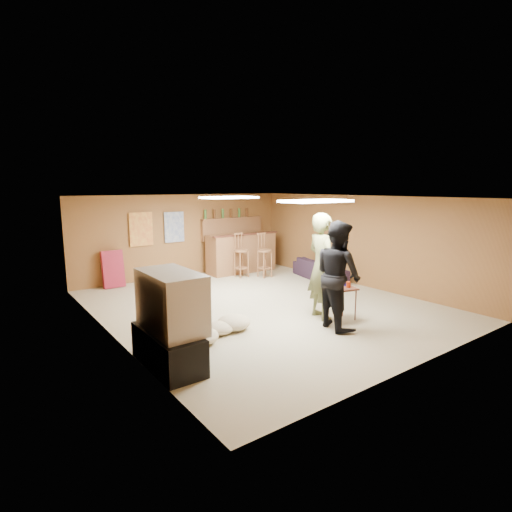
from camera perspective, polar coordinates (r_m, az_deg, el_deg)
ground at (r=8.27m, az=0.82°, el=-7.03°), size 7.00×7.00×0.00m
ceiling at (r=7.92m, az=0.86°, el=8.38°), size 6.00×7.00×0.02m
wall_back at (r=10.99m, az=-10.23°, el=2.90°), size 6.00×0.02×2.20m
wall_front at (r=5.69m, az=22.65°, el=-4.18°), size 6.00×0.02×2.20m
wall_left at (r=6.69m, az=-20.15°, el=-2.01°), size 0.02×7.00×2.20m
wall_right at (r=10.10m, az=14.57°, el=2.13°), size 0.02×7.00×2.20m
tv_stand at (r=5.66m, az=-12.44°, el=-12.77°), size 0.55×1.30×0.50m
dvd_box at (r=5.78m, az=-10.36°, el=-13.27°), size 0.35×0.50×0.08m
tv_body at (r=5.47m, az=-12.02°, el=-6.33°), size 0.60×1.10×0.80m
tv_screen at (r=5.60m, az=-9.12°, el=-5.87°), size 0.02×0.95×0.65m
bar_counter at (r=11.34m, az=-2.10°, el=0.46°), size 2.00×0.60×1.10m
bar_lip at (r=11.06m, az=-1.39°, el=3.10°), size 2.10×0.12×0.05m
bar_shelf at (r=11.60m, az=-3.38°, el=5.39°), size 2.00×0.18×0.05m
bar_backing at (r=11.64m, az=-3.42°, el=3.92°), size 2.00×0.14×0.60m
poster_left at (r=10.46m, az=-16.10°, el=3.70°), size 0.60×0.03×0.85m
poster_right at (r=10.80m, az=-11.61°, el=4.07°), size 0.55×0.03×0.80m
folding_chair_stack at (r=10.20m, az=-19.76°, el=-1.77°), size 0.50×0.26×0.91m
ceiling_panel_front at (r=6.78m, az=8.60°, el=7.77°), size 1.20×0.60×0.04m
ceiling_panel_back at (r=8.90m, az=-3.85°, el=8.34°), size 1.20×0.60×0.04m
person_olive at (r=7.38m, az=9.38°, el=-1.45°), size 0.60×0.79×1.95m
person_black at (r=6.94m, az=11.62°, el=-2.65°), size 0.87×1.03×1.85m
sofa at (r=10.68m, az=9.10°, el=-1.89°), size 1.02×1.82×0.50m
tray_table at (r=7.46m, az=12.16°, el=-6.71°), size 0.55×0.48×0.61m
cup_red_near at (r=7.29m, az=11.18°, el=-4.16°), size 0.08×0.08×0.10m
cup_red_far at (r=7.40m, az=13.07°, el=-4.01°), size 0.09×0.09×0.11m
cup_blue at (r=7.52m, az=12.55°, el=-3.75°), size 0.10×0.10×0.11m
bar_stool_left at (r=10.68m, az=-2.08°, el=-0.21°), size 0.36×0.36×1.07m
bar_stool_right at (r=10.67m, az=1.27°, el=0.12°), size 0.46×0.46×1.19m
cushion_near_tv at (r=6.90m, az=-3.21°, el=-9.44°), size 0.69×0.69×0.25m
cushion_mid at (r=6.73m, az=-5.14°, el=-10.20°), size 0.57×0.57×0.20m
cushion_far at (r=6.36m, az=-7.82°, el=-11.27°), size 0.60×0.60×0.24m
bottle_row at (r=11.46m, az=-4.18°, el=6.10°), size 1.48×0.08×0.26m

